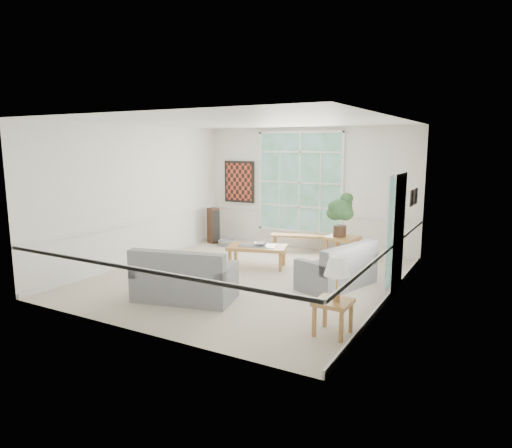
{
  "coord_description": "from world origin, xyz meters",
  "views": [
    {
      "loc": [
        4.37,
        -7.45,
        2.58
      ],
      "look_at": [
        0.1,
        0.2,
        1.05
      ],
      "focal_mm": 32.0,
      "sensor_mm": 36.0,
      "label": 1
    }
  ],
  "objects_px": {
    "loveseat_front": "(185,273)",
    "coffee_table": "(257,256)",
    "side_table": "(333,317)",
    "loveseat_right": "(337,264)",
    "end_table": "(342,251)"
  },
  "relations": [
    {
      "from": "loveseat_front",
      "to": "coffee_table",
      "type": "relative_size",
      "value": 1.34
    },
    {
      "from": "loveseat_right",
      "to": "side_table",
      "type": "distance_m",
      "value": 2.23
    },
    {
      "from": "end_table",
      "to": "side_table",
      "type": "xyz_separation_m",
      "value": [
        1.09,
        -3.62,
        -0.07
      ]
    },
    {
      "from": "loveseat_front",
      "to": "loveseat_right",
      "type": "bearing_deg",
      "value": 30.1
    },
    {
      "from": "coffee_table",
      "to": "end_table",
      "type": "bearing_deg",
      "value": 16.84
    },
    {
      "from": "side_table",
      "to": "loveseat_right",
      "type": "bearing_deg",
      "value": 107.99
    },
    {
      "from": "loveseat_right",
      "to": "side_table",
      "type": "height_order",
      "value": "loveseat_right"
    },
    {
      "from": "end_table",
      "to": "loveseat_front",
      "type": "bearing_deg",
      "value": -114.83
    },
    {
      "from": "loveseat_front",
      "to": "side_table",
      "type": "relative_size",
      "value": 3.36
    },
    {
      "from": "end_table",
      "to": "side_table",
      "type": "distance_m",
      "value": 3.78
    },
    {
      "from": "loveseat_front",
      "to": "side_table",
      "type": "height_order",
      "value": "loveseat_front"
    },
    {
      "from": "loveseat_right",
      "to": "end_table",
      "type": "relative_size",
      "value": 2.39
    },
    {
      "from": "loveseat_right",
      "to": "coffee_table",
      "type": "relative_size",
      "value": 1.23
    },
    {
      "from": "coffee_table",
      "to": "end_table",
      "type": "relative_size",
      "value": 1.95
    },
    {
      "from": "loveseat_front",
      "to": "side_table",
      "type": "xyz_separation_m",
      "value": [
        2.68,
        -0.19,
        -0.2
      ]
    }
  ]
}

